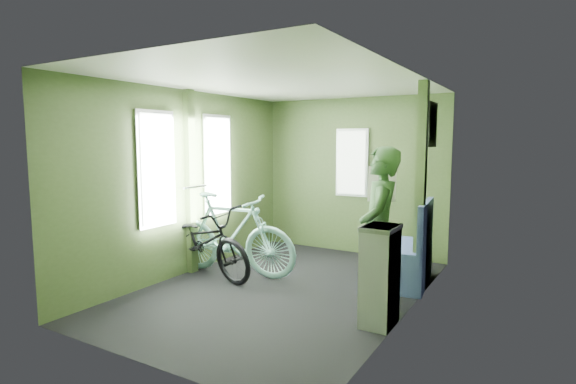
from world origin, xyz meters
name	(u,v)px	position (x,y,z in m)	size (l,w,h in m)	color
room	(282,162)	(-0.04, 0.04, 1.44)	(4.00, 4.02, 2.31)	black
bicycle_black	(204,276)	(-1.12, -0.07, 0.00)	(0.59, 1.69, 0.89)	black
bicycle_mint	(231,275)	(-0.84, 0.12, 0.00)	(0.49, 1.75, 1.05)	#88CDBE
passenger	(379,230)	(1.14, -0.10, 0.81)	(0.53, 0.71, 1.62)	#375D32
waste_box	(380,276)	(1.26, -0.41, 0.46)	(0.27, 0.38, 0.92)	gray
bench_seat	(407,260)	(1.15, 0.89, 0.29)	(0.63, 0.99, 0.99)	navy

